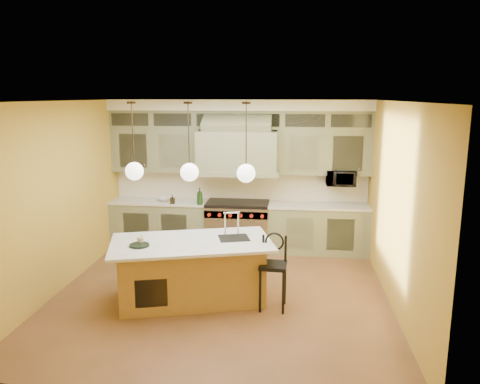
# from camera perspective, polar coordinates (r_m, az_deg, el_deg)

# --- Properties ---
(floor) EXTENTS (5.00, 5.00, 0.00)m
(floor) POSITION_cam_1_polar(r_m,az_deg,el_deg) (7.32, -2.29, -12.32)
(floor) COLOR brown
(floor) RESTS_ON ground
(ceiling) EXTENTS (5.00, 5.00, 0.00)m
(ceiling) POSITION_cam_1_polar(r_m,az_deg,el_deg) (6.69, -2.50, 11.01)
(ceiling) COLOR white
(ceiling) RESTS_ON wall_back
(wall_back) EXTENTS (5.00, 0.00, 5.00)m
(wall_back) POSITION_cam_1_polar(r_m,az_deg,el_deg) (9.29, -0.03, 2.23)
(wall_back) COLOR #B69132
(wall_back) RESTS_ON ground
(wall_front) EXTENTS (5.00, 0.00, 5.00)m
(wall_front) POSITION_cam_1_polar(r_m,az_deg,el_deg) (4.50, -7.32, -8.25)
(wall_front) COLOR #B69132
(wall_front) RESTS_ON ground
(wall_left) EXTENTS (0.00, 5.00, 5.00)m
(wall_left) POSITION_cam_1_polar(r_m,az_deg,el_deg) (7.65, -21.24, -0.64)
(wall_left) COLOR #B69132
(wall_left) RESTS_ON ground
(wall_right) EXTENTS (0.00, 5.00, 5.00)m
(wall_right) POSITION_cam_1_polar(r_m,az_deg,el_deg) (6.94, 18.48, -1.65)
(wall_right) COLOR #B69132
(wall_right) RESTS_ON ground
(back_cabinetry) EXTENTS (5.00, 0.77, 2.90)m
(back_cabinetry) POSITION_cam_1_polar(r_m,az_deg,el_deg) (9.03, -0.22, 1.83)
(back_cabinetry) COLOR gray
(back_cabinetry) RESTS_ON floor
(range) EXTENTS (1.20, 0.74, 0.96)m
(range) POSITION_cam_1_polar(r_m,az_deg,el_deg) (9.16, -0.28, -4.10)
(range) COLOR silver
(range) RESTS_ON floor
(kitchen_island) EXTENTS (2.53, 1.81, 1.35)m
(kitchen_island) POSITION_cam_1_polar(r_m,az_deg,el_deg) (6.99, -5.87, -9.38)
(kitchen_island) COLOR #9E7038
(kitchen_island) RESTS_ON floor
(counter_stool) EXTENTS (0.40, 0.40, 1.08)m
(counter_stool) POSITION_cam_1_polar(r_m,az_deg,el_deg) (6.68, 4.08, -9.09)
(counter_stool) COLOR black
(counter_stool) RESTS_ON floor
(microwave) EXTENTS (0.54, 0.37, 0.30)m
(microwave) POSITION_cam_1_polar(r_m,az_deg,el_deg) (9.03, 12.18, 1.69)
(microwave) COLOR black
(microwave) RESTS_ON back_cabinetry
(oil_bottle_a) EXTENTS (0.13, 0.13, 0.32)m
(oil_bottle_a) POSITION_cam_1_polar(r_m,az_deg,el_deg) (8.91, -4.93, -0.53)
(oil_bottle_a) COLOR #143314
(oil_bottle_a) RESTS_ON back_cabinetry
(oil_bottle_b) EXTENTS (0.09, 0.09, 0.17)m
(oil_bottle_b) POSITION_cam_1_polar(r_m,az_deg,el_deg) (9.04, -8.24, -0.90)
(oil_bottle_b) COLOR black
(oil_bottle_b) RESTS_ON back_cabinetry
(fruit_bowl) EXTENTS (0.31, 0.31, 0.07)m
(fruit_bowl) POSITION_cam_1_polar(r_m,az_deg,el_deg) (9.33, -9.24, -0.87)
(fruit_bowl) COLOR silver
(fruit_bowl) RESTS_ON back_cabinetry
(cup) EXTENTS (0.12, 0.12, 0.11)m
(cup) POSITION_cam_1_polar(r_m,az_deg,el_deg) (6.78, -12.04, -5.76)
(cup) COLOR silver
(cup) RESTS_ON kitchen_island
(pendant_left) EXTENTS (0.26, 0.26, 1.11)m
(pendant_left) POSITION_cam_1_polar(r_m,az_deg,el_deg) (6.83, -12.76, 2.74)
(pendant_left) COLOR #2D2319
(pendant_left) RESTS_ON ceiling
(pendant_center) EXTENTS (0.26, 0.26, 1.11)m
(pendant_center) POSITION_cam_1_polar(r_m,az_deg,el_deg) (6.61, -6.18, 2.67)
(pendant_center) COLOR #2D2319
(pendant_center) RESTS_ON ceiling
(pendant_right) EXTENTS (0.26, 0.26, 1.11)m
(pendant_right) POSITION_cam_1_polar(r_m,az_deg,el_deg) (6.48, 0.74, 2.56)
(pendant_right) COLOR #2D2319
(pendant_right) RESTS_ON ceiling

